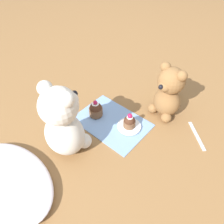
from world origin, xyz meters
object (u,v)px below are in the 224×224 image
at_px(teddy_bear_cream, 63,123).
at_px(juice_glass, 171,89).
at_px(teddy_bear_tan, 168,93).
at_px(cupcake_near_cream_bear, 96,109).
at_px(teaspoon, 197,135).
at_px(cupcake_near_tan_bear, 129,122).
at_px(saucer_plate, 129,126).

bearing_deg(teddy_bear_cream, juice_glass, -109.78).
bearing_deg(teddy_bear_tan, cupcake_near_cream_bear, -126.88).
height_order(teddy_bear_cream, juice_glass, teddy_bear_cream).
distance_m(cupcake_near_cream_bear, teaspoon, 0.39).
bearing_deg(juice_glass, cupcake_near_tan_bear, 86.10).
relative_size(teddy_bear_tan, saucer_plate, 2.41).
bearing_deg(teaspoon, teddy_bear_tan, 33.25).
distance_m(teddy_bear_tan, cupcake_near_cream_bear, 0.28).
bearing_deg(teddy_bear_tan, juice_glass, 117.77).
bearing_deg(teddy_bear_tan, teaspoon, 0.25).
bearing_deg(juice_glass, teddy_bear_tan, 108.56).
bearing_deg(cupcake_near_tan_bear, teddy_bear_cream, 64.00).
bearing_deg(juice_glass, cupcake_near_cream_bear, 62.53).
relative_size(teddy_bear_cream, teaspoon, 1.98).
bearing_deg(teddy_bear_tan, saucer_plate, -100.91).
xyz_separation_m(teddy_bear_tan, cupcake_near_cream_bear, (0.19, 0.19, -0.07)).
xyz_separation_m(teddy_bear_cream, cupcake_near_tan_bear, (-0.10, -0.21, -0.09)).
bearing_deg(juice_glass, teaspoon, 144.30).
xyz_separation_m(teddy_bear_cream, cupcake_near_cream_bear, (0.04, -0.17, -0.09)).
bearing_deg(teddy_bear_tan, cupcake_near_tan_bear, -100.91).
bearing_deg(cupcake_near_cream_bear, cupcake_near_tan_bear, -166.34).
xyz_separation_m(teddy_bear_tan, teaspoon, (-0.15, 0.02, -0.10)).
height_order(juice_glass, teaspoon, juice_glass).
xyz_separation_m(teddy_bear_tan, juice_glass, (0.04, -0.11, -0.07)).
relative_size(teddy_bear_cream, cupcake_near_tan_bear, 4.31).
relative_size(teddy_bear_cream, saucer_plate, 2.99).
bearing_deg(teaspoon, cupcake_near_cream_bear, 67.33).
distance_m(teddy_bear_tan, teaspoon, 0.19).
relative_size(saucer_plate, teaspoon, 0.66).
bearing_deg(saucer_plate, juice_glass, -93.90).
relative_size(teddy_bear_cream, juice_glass, 3.65).
distance_m(teddy_bear_cream, teddy_bear_tan, 0.40).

